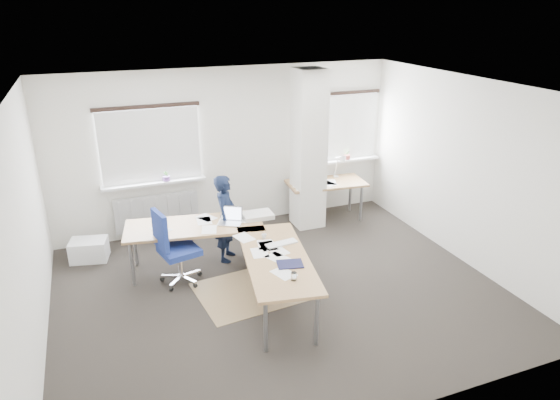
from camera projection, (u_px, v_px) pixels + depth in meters
name	position (u px, v px, depth m)	size (l,w,h in m)	color
ground	(280.00, 291.00, 7.00)	(6.00, 6.00, 0.00)	black
room_shell	(280.00, 161.00, 6.81)	(6.04, 5.04, 2.82)	silver
floor_mat	(249.00, 291.00, 6.98)	(1.38, 1.17, 0.01)	#937750
white_crate	(89.00, 250.00, 7.80)	(0.55, 0.39, 0.33)	white
desk_main	(236.00, 241.00, 6.89)	(2.40, 2.98, 0.96)	#94653F
desk_side	(326.00, 184.00, 9.08)	(1.46, 0.83, 1.22)	#94653F
task_chair	(177.00, 263.00, 7.10)	(0.64, 0.62, 1.15)	navy
person	(226.00, 218.00, 7.64)	(0.50, 0.33, 1.38)	black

